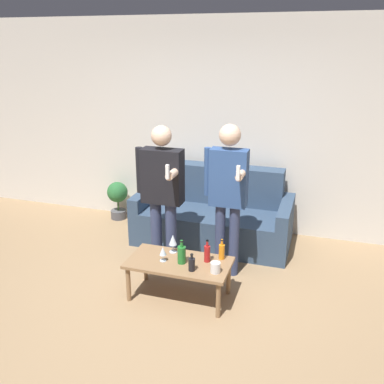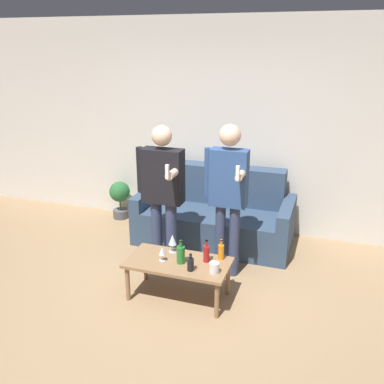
% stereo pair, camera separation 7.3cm
% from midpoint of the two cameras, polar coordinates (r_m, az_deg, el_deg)
% --- Properties ---
extents(ground_plane, '(16.00, 16.00, 0.00)m').
position_cam_midpoint_polar(ground_plane, '(4.04, -5.80, -16.73)').
color(ground_plane, '#997A56').
extents(wall_back, '(8.00, 0.06, 2.70)m').
position_cam_midpoint_polar(wall_back, '(5.56, 3.23, 8.66)').
color(wall_back, silver).
rests_on(wall_back, ground_plane).
extents(couch, '(1.90, 0.87, 0.91)m').
position_cam_midpoint_polar(couch, '(5.37, 2.56, -3.21)').
color(couch, '#334760').
rests_on(couch, ground_plane).
extents(coffee_table, '(0.99, 0.51, 0.39)m').
position_cam_midpoint_polar(coffee_table, '(4.17, -2.25, -9.78)').
color(coffee_table, '#8E6B47').
rests_on(coffee_table, ground_plane).
extents(bottle_orange, '(0.06, 0.06, 0.22)m').
position_cam_midpoint_polar(bottle_orange, '(4.11, 1.52, -8.15)').
color(bottle_orange, '#B21E1E').
rests_on(bottle_orange, coffee_table).
extents(bottle_green, '(0.08, 0.08, 0.23)m').
position_cam_midpoint_polar(bottle_green, '(4.08, -1.91, -8.28)').
color(bottle_green, '#23752D').
rests_on(bottle_green, coffee_table).
extents(bottle_dark, '(0.06, 0.06, 0.17)m').
position_cam_midpoint_polar(bottle_dark, '(3.96, -0.57, -9.57)').
color(bottle_dark, black).
rests_on(bottle_dark, coffee_table).
extents(bottle_yellow, '(0.06, 0.06, 0.21)m').
position_cam_midpoint_polar(bottle_yellow, '(4.16, 3.48, -7.88)').
color(bottle_yellow, orange).
rests_on(bottle_yellow, coffee_table).
extents(wine_glass_near, '(0.08, 0.08, 0.19)m').
position_cam_midpoint_polar(wine_glass_near, '(4.27, -3.06, -6.45)').
color(wine_glass_near, silver).
rests_on(wine_glass_near, coffee_table).
extents(wine_glass_far, '(0.07, 0.07, 0.15)m').
position_cam_midpoint_polar(wine_glass_far, '(4.12, -4.42, -7.92)').
color(wine_glass_far, silver).
rests_on(wine_glass_far, coffee_table).
extents(cup_on_table, '(0.09, 0.09, 0.10)m').
position_cam_midpoint_polar(cup_on_table, '(3.95, 2.61, -10.02)').
color(cup_on_table, white).
rests_on(cup_on_table, coffee_table).
extents(person_standing_left, '(0.51, 0.42, 1.59)m').
position_cam_midpoint_polar(person_standing_left, '(4.50, -4.48, 0.55)').
color(person_standing_left, navy).
rests_on(person_standing_left, ground_plane).
extents(person_standing_right, '(0.45, 0.41, 1.63)m').
position_cam_midpoint_polar(person_standing_right, '(4.35, 4.33, 0.51)').
color(person_standing_right, navy).
rests_on(person_standing_right, ground_plane).
extents(potted_plant, '(0.29, 0.29, 0.54)m').
position_cam_midpoint_polar(potted_plant, '(6.11, -10.23, -0.59)').
color(potted_plant, '#4C4C51').
rests_on(potted_plant, ground_plane).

